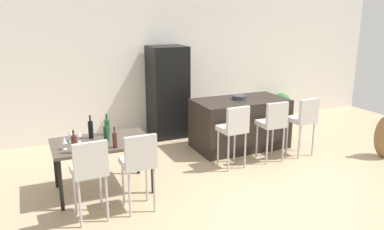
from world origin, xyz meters
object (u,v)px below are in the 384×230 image
(bar_chair_left, at_px, (234,127))
(dining_table, at_px, (102,146))
(wine_bottle_middle, at_px, (106,133))
(kitchen_island, at_px, (240,123))
(wine_bottle_left, at_px, (91,129))
(wine_glass_corner, at_px, (71,133))
(bar_chair_right, at_px, (304,118))
(dining_chair_far, at_px, (139,160))
(wine_bottle_right, at_px, (115,140))
(wine_glass_far, at_px, (64,140))
(potted_plant, at_px, (281,104))
(refrigerator, at_px, (168,92))
(dining_chair_near, at_px, (90,168))
(wine_bottle_end, at_px, (107,127))
(wine_glass_near, at_px, (79,134))
(fruit_bowl, at_px, (239,97))
(wine_bottle_inner, at_px, (74,144))
(bar_chair_middle, at_px, (273,122))

(bar_chair_left, distance_m, dining_table, 2.11)
(bar_chair_left, xyz_separation_m, wine_bottle_middle, (-2.04, 0.03, 0.15))
(kitchen_island, distance_m, wine_bottle_middle, 2.81)
(kitchen_island, relative_size, wine_bottle_left, 5.06)
(wine_glass_corner, bearing_deg, bar_chair_right, -2.75)
(dining_chair_far, relative_size, wine_bottle_middle, 3.66)
(wine_bottle_left, height_order, wine_bottle_right, wine_bottle_left)
(bar_chair_left, distance_m, wine_bottle_left, 2.23)
(bar_chair_left, bearing_deg, wine_glass_far, -177.72)
(potted_plant, bearing_deg, bar_chair_left, -140.00)
(refrigerator, bearing_deg, dining_chair_near, -125.80)
(bar_chair_left, bearing_deg, wine_bottle_end, 171.27)
(kitchen_island, bearing_deg, wine_bottle_end, -168.05)
(dining_table, xyz_separation_m, wine_bottle_end, (0.14, 0.27, 0.19))
(dining_chair_near, height_order, refrigerator, refrigerator)
(wine_glass_near, bearing_deg, fruit_bowl, 14.23)
(wine_glass_far, bearing_deg, wine_bottle_inner, -62.85)
(bar_chair_middle, relative_size, refrigerator, 0.57)
(dining_chair_far, bearing_deg, bar_chair_middle, 16.63)
(bar_chair_left, relative_size, wine_bottle_inner, 3.42)
(wine_bottle_middle, bearing_deg, bar_chair_left, -0.79)
(wine_bottle_right, distance_m, potted_plant, 5.05)
(fruit_bowl, bearing_deg, wine_bottle_right, -155.62)
(dining_table, bearing_deg, wine_glass_near, 162.88)
(fruit_bowl, bearing_deg, refrigerator, 129.39)
(kitchen_island, height_order, refrigerator, refrigerator)
(wine_glass_far, xyz_separation_m, wine_glass_near, (0.22, 0.22, 0.00))
(fruit_bowl, bearing_deg, bar_chair_middle, -80.82)
(wine_bottle_inner, bearing_deg, fruit_bowl, 20.74)
(wine_bottle_middle, bearing_deg, wine_glass_corner, 160.93)
(bar_chair_middle, distance_m, refrigerator, 2.36)
(bar_chair_middle, relative_size, wine_bottle_inner, 3.42)
(wine_glass_corner, bearing_deg, wine_glass_near, -33.29)
(wine_glass_corner, bearing_deg, fruit_bowl, 12.61)
(kitchen_island, bearing_deg, dining_chair_far, -146.36)
(fruit_bowl, bearing_deg, wine_glass_corner, -167.39)
(fruit_bowl, bearing_deg, wine_glass_far, -162.98)
(wine_bottle_inner, relative_size, wine_bottle_left, 0.91)
(kitchen_island, relative_size, fruit_bowl, 6.63)
(wine_bottle_inner, xyz_separation_m, wine_glass_near, (0.12, 0.42, 0.00))
(wine_bottle_inner, height_order, wine_bottle_end, wine_bottle_end)
(bar_chair_left, relative_size, wine_bottle_left, 3.10)
(wine_glass_near, bearing_deg, wine_bottle_left, 31.37)
(wine_bottle_inner, bearing_deg, wine_bottle_middle, 34.65)
(wine_glass_far, height_order, fruit_bowl, fruit_bowl)
(bar_chair_middle, distance_m, dining_chair_far, 2.67)
(bar_chair_middle, height_order, wine_bottle_left, wine_bottle_left)
(dining_chair_far, relative_size, wine_bottle_right, 3.65)
(dining_chair_far, distance_m, fruit_bowl, 2.93)
(kitchen_island, xyz_separation_m, wine_bottle_middle, (-2.65, -0.82, 0.39))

